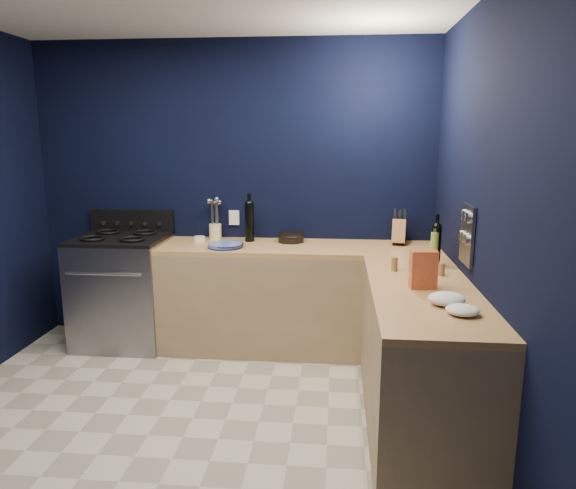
# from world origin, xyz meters

# --- Properties ---
(floor) EXTENTS (3.50, 3.50, 0.02)m
(floor) POSITION_xyz_m (0.00, 0.00, -0.01)
(floor) COLOR #B7B3A0
(floor) RESTS_ON ground
(wall_back) EXTENTS (3.50, 0.02, 2.60)m
(wall_back) POSITION_xyz_m (0.00, 1.76, 1.30)
(wall_back) COLOR black
(wall_back) RESTS_ON ground
(wall_right) EXTENTS (0.02, 3.50, 2.60)m
(wall_right) POSITION_xyz_m (1.76, 0.00, 1.30)
(wall_right) COLOR black
(wall_right) RESTS_ON ground
(cab_back) EXTENTS (2.30, 0.63, 0.86)m
(cab_back) POSITION_xyz_m (0.60, 1.44, 0.43)
(cab_back) COLOR #9D815B
(cab_back) RESTS_ON floor
(top_back) EXTENTS (2.30, 0.63, 0.04)m
(top_back) POSITION_xyz_m (0.60, 1.44, 0.88)
(top_back) COLOR olive
(top_back) RESTS_ON cab_back
(cab_right) EXTENTS (0.63, 1.67, 0.86)m
(cab_right) POSITION_xyz_m (1.44, 0.29, 0.43)
(cab_right) COLOR #9D815B
(cab_right) RESTS_ON floor
(top_right) EXTENTS (0.63, 1.67, 0.04)m
(top_right) POSITION_xyz_m (1.44, 0.29, 0.88)
(top_right) COLOR olive
(top_right) RESTS_ON cab_right
(gas_range) EXTENTS (0.76, 0.66, 0.92)m
(gas_range) POSITION_xyz_m (-0.93, 1.42, 0.46)
(gas_range) COLOR gray
(gas_range) RESTS_ON floor
(oven_door) EXTENTS (0.59, 0.02, 0.42)m
(oven_door) POSITION_xyz_m (-0.93, 1.10, 0.45)
(oven_door) COLOR black
(oven_door) RESTS_ON gas_range
(cooktop) EXTENTS (0.76, 0.66, 0.03)m
(cooktop) POSITION_xyz_m (-0.93, 1.42, 0.94)
(cooktop) COLOR black
(cooktop) RESTS_ON gas_range
(backguard) EXTENTS (0.76, 0.06, 0.20)m
(backguard) POSITION_xyz_m (-0.93, 1.72, 1.04)
(backguard) COLOR black
(backguard) RESTS_ON gas_range
(spice_panel) EXTENTS (0.02, 0.28, 0.38)m
(spice_panel) POSITION_xyz_m (1.74, 0.55, 1.18)
(spice_panel) COLOR gray
(spice_panel) RESTS_ON wall_right
(wall_outlet) EXTENTS (0.09, 0.02, 0.13)m
(wall_outlet) POSITION_xyz_m (0.00, 1.74, 1.08)
(wall_outlet) COLOR white
(wall_outlet) RESTS_ON wall_back
(plate_stack) EXTENTS (0.33, 0.33, 0.03)m
(plate_stack) POSITION_xyz_m (0.01, 1.30, 0.92)
(plate_stack) COLOR #455EA7
(plate_stack) RESTS_ON top_back
(ramekin) EXTENTS (0.11, 0.11, 0.04)m
(ramekin) POSITION_xyz_m (-0.27, 1.55, 0.92)
(ramekin) COLOR white
(ramekin) RESTS_ON top_back
(utensil_crock) EXTENTS (0.12, 0.12, 0.13)m
(utensil_crock) POSITION_xyz_m (-0.15, 1.66, 0.97)
(utensil_crock) COLOR #F9F6CA
(utensil_crock) RESTS_ON top_back
(wine_bottle_back) EXTENTS (0.09, 0.09, 0.33)m
(wine_bottle_back) POSITION_xyz_m (0.16, 1.58, 1.07)
(wine_bottle_back) COLOR black
(wine_bottle_back) RESTS_ON top_back
(lemon_basket) EXTENTS (0.28, 0.28, 0.08)m
(lemon_basket) POSITION_xyz_m (0.52, 1.58, 0.94)
(lemon_basket) COLOR black
(lemon_basket) RESTS_ON top_back
(knife_block) EXTENTS (0.14, 0.25, 0.24)m
(knife_block) POSITION_xyz_m (1.43, 1.59, 1.00)
(knife_block) COLOR olive
(knife_block) RESTS_ON top_back
(wine_bottle_right) EXTENTS (0.08, 0.08, 0.28)m
(wine_bottle_right) POSITION_xyz_m (1.61, 0.88, 1.04)
(wine_bottle_right) COLOR black
(wine_bottle_right) RESTS_ON top_right
(oil_bottle) EXTENTS (0.07, 0.07, 0.24)m
(oil_bottle) POSITION_xyz_m (1.59, 0.86, 1.02)
(oil_bottle) COLOR #87A83C
(oil_bottle) RESTS_ON top_right
(spice_jar_near) EXTENTS (0.05, 0.05, 0.09)m
(spice_jar_near) POSITION_xyz_m (1.30, 0.68, 0.95)
(spice_jar_near) COLOR olive
(spice_jar_near) RESTS_ON top_right
(spice_jar_far) EXTENTS (0.05, 0.05, 0.08)m
(spice_jar_far) POSITION_xyz_m (1.60, 0.59, 0.94)
(spice_jar_far) COLOR olive
(spice_jar_far) RESTS_ON top_right
(crouton_bag) EXTENTS (0.16, 0.09, 0.23)m
(crouton_bag) POSITION_xyz_m (1.43, 0.28, 1.01)
(crouton_bag) COLOR red
(crouton_bag) RESTS_ON top_right
(towel_front) EXTENTS (0.22, 0.19, 0.07)m
(towel_front) POSITION_xyz_m (1.51, -0.03, 0.93)
(towel_front) COLOR white
(towel_front) RESTS_ON top_right
(towel_end) EXTENTS (0.19, 0.17, 0.05)m
(towel_end) POSITION_xyz_m (1.55, -0.19, 0.93)
(towel_end) COLOR white
(towel_end) RESTS_ON top_right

